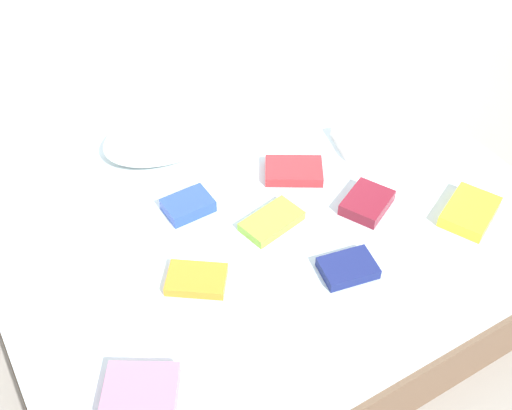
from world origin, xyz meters
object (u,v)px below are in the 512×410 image
object	(u,v)px
textbook_yellow	(470,212)
textbook_blue	(188,205)
textbook_pink	(141,392)
textbook_red	(294,171)
bed	(262,254)
pillow	(170,133)
textbook_maroon	(367,203)
textbook_lime	(272,221)
textbook_white	(366,138)
textbook_navy	(348,268)
textbook_orange	(197,279)

from	to	relation	value
textbook_yellow	textbook_blue	distance (m)	1.03
textbook_pink	textbook_red	bearing A→B (deg)	64.62
bed	pillow	xyz separation A→B (m)	(-0.13, 0.53, 0.31)
textbook_maroon	textbook_lime	xyz separation A→B (m)	(-0.35, 0.10, -0.01)
pillow	textbook_white	world-z (taller)	pillow
bed	textbook_pink	distance (m)	0.88
textbook_red	textbook_blue	xyz separation A→B (m)	(-0.44, 0.03, 0.00)
textbook_navy	bed	bearing A→B (deg)	113.90
textbook_navy	textbook_white	world-z (taller)	textbook_white
textbook_navy	textbook_lime	size ratio (longest dim) A/B	0.82
textbook_pink	textbook_white	distance (m)	1.39
textbook_orange	textbook_maroon	xyz separation A→B (m)	(0.71, -0.00, 0.01)
textbook_navy	textbook_maroon	distance (m)	0.33
textbook_lime	textbook_red	bearing A→B (deg)	28.74
textbook_orange	textbook_pink	distance (m)	0.43
textbook_yellow	textbook_white	world-z (taller)	textbook_white
pillow	textbook_maroon	distance (m)	0.86
textbook_red	textbook_navy	xyz separation A→B (m)	(-0.11, -0.51, -0.00)
textbook_pink	textbook_orange	bearing A→B (deg)	73.75
textbook_maroon	textbook_blue	world-z (taller)	same
textbook_white	textbook_pink	bearing A→B (deg)	-140.32
textbook_red	textbook_orange	world-z (taller)	textbook_red
bed	textbook_white	bearing A→B (deg)	11.80
textbook_red	textbook_maroon	xyz separation A→B (m)	(0.13, -0.29, 0.00)
textbook_navy	textbook_pink	world-z (taller)	textbook_pink
textbook_orange	pillow	bearing A→B (deg)	107.50
bed	textbook_maroon	bearing A→B (deg)	-28.96
textbook_navy	textbook_pink	bearing A→B (deg)	-163.49
textbook_blue	bed	bearing A→B (deg)	-31.59
textbook_white	textbook_blue	bearing A→B (deg)	-166.92
textbook_yellow	textbook_pink	xyz separation A→B (m)	(-1.32, -0.06, 0.00)
textbook_red	textbook_orange	size ratio (longest dim) A/B	1.15
pillow	textbook_red	world-z (taller)	pillow
textbook_lime	textbook_white	size ratio (longest dim) A/B	0.90
textbook_lime	textbook_navy	bearing A→B (deg)	-83.96
textbook_orange	textbook_blue	distance (m)	0.35
textbook_white	textbook_lime	bearing A→B (deg)	-146.43
textbook_blue	textbook_yellow	bearing A→B (deg)	-34.14
textbook_white	textbook_red	bearing A→B (deg)	-163.32
textbook_lime	textbook_maroon	bearing A→B (deg)	-28.49
textbook_yellow	textbook_maroon	bearing A→B (deg)	116.60
textbook_navy	textbook_blue	world-z (taller)	textbook_blue
textbook_maroon	textbook_lime	distance (m)	0.37
textbook_maroon	textbook_lime	bearing A→B (deg)	136.91
textbook_yellow	textbook_lime	xyz separation A→B (m)	(-0.65, 0.33, -0.01)
bed	textbook_red	xyz separation A→B (m)	(0.20, 0.10, 0.27)
textbook_maroon	bed	bearing A→B (deg)	124.20
textbook_lime	pillow	bearing A→B (deg)	88.52
textbook_orange	textbook_maroon	distance (m)	0.71
textbook_navy	textbook_blue	xyz separation A→B (m)	(-0.33, 0.54, 0.00)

